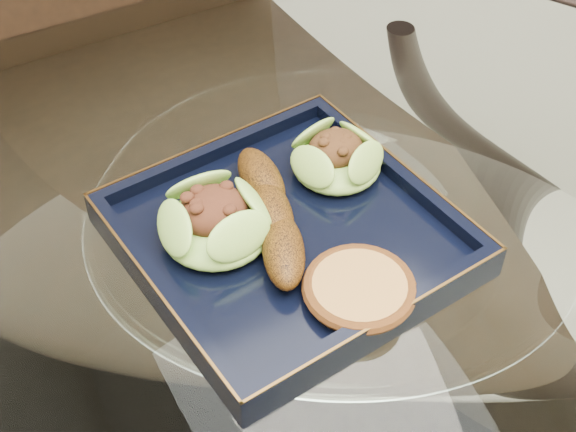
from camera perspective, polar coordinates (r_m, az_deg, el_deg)
dining_table at (r=0.86m, az=2.57°, el=-9.79°), size 1.13×1.13×0.77m
dining_chair at (r=1.09m, az=-8.48°, el=4.50°), size 0.47×0.47×1.07m
navy_plate at (r=0.73m, az=0.00°, el=-1.68°), size 0.29×0.29×0.02m
lettuce_wrap_left at (r=0.70m, az=-5.15°, el=-0.56°), size 0.13×0.13×0.04m
lettuce_wrap_right at (r=0.77m, az=3.47°, el=4.02°), size 0.10×0.10×0.03m
roasted_plantain at (r=0.71m, az=-1.16°, el=0.21°), size 0.08×0.17×0.03m
crumb_patty at (r=0.67m, az=5.09°, el=-5.25°), size 0.09×0.09×0.02m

